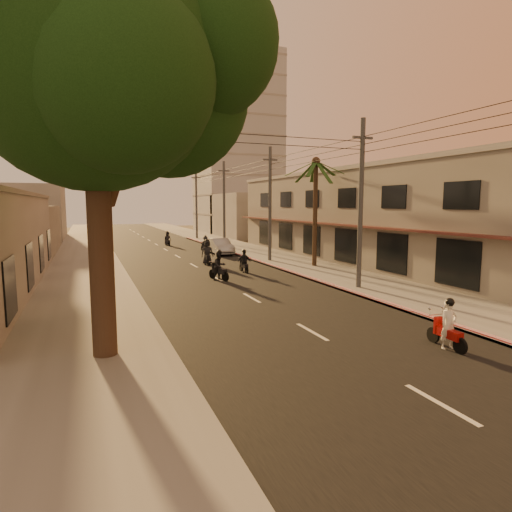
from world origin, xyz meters
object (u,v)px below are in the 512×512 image
object	(u,v)px
scooter_far_b	(205,244)
scooter_far_c	(168,239)
scooter_mid_b	(244,262)
parked_car	(220,246)
broadleaf_tree	(107,64)
scooter_mid_a	(219,266)
palm_tree	(316,168)
scooter_red	(448,327)
scooter_far_a	(207,253)

from	to	relation	value
scooter_far_b	scooter_far_c	world-z (taller)	scooter_far_c
scooter_mid_b	parked_car	bearing A→B (deg)	81.85
broadleaf_tree	parked_car	xyz separation A→B (m)	(10.58, 24.07, -7.75)
scooter_mid_a	scooter_far_b	bearing A→B (deg)	57.75
palm_tree	parked_car	xyz separation A→B (m)	(-4.03, 10.22, -6.42)
scooter_red	scooter_far_c	bearing A→B (deg)	96.28
broadleaf_tree	scooter_far_b	distance (m)	29.69
scooter_far_a	scooter_far_b	distance (m)	9.19
scooter_mid_a	scooter_far_a	bearing A→B (deg)	60.63
broadleaf_tree	scooter_far_b	size ratio (longest dim) A/B	7.64
scooter_mid_b	parked_car	world-z (taller)	scooter_mid_b
parked_car	scooter_red	bearing A→B (deg)	-90.92
scooter_red	scooter_mid_a	bearing A→B (deg)	105.14
parked_car	scooter_far_c	xyz separation A→B (m)	(-2.99, 10.11, -0.00)
scooter_mid_a	palm_tree	bearing A→B (deg)	-2.22
scooter_red	parked_car	xyz separation A→B (m)	(0.83, 27.35, 0.00)
palm_tree	scooter_far_c	size ratio (longest dim) A/B	5.04
scooter_far_b	broadleaf_tree	bearing A→B (deg)	-123.03
broadleaf_tree	scooter_far_a	distance (m)	20.97
broadleaf_tree	scooter_red	xyz separation A→B (m)	(9.75, -3.28, -7.75)
broadleaf_tree	scooter_mid_b	distance (m)	17.93
parked_car	broadleaf_tree	bearing A→B (deg)	-112.90
scooter_far_c	scooter_mid_b	bearing A→B (deg)	-94.43
scooter_far_a	scooter_far_c	bearing A→B (deg)	97.58
scooter_mid_a	parked_car	distance (m)	13.41
palm_tree	scooter_far_b	bearing A→B (deg)	109.72
broadleaf_tree	parked_car	size ratio (longest dim) A/B	2.73
scooter_far_b	scooter_mid_a	bearing A→B (deg)	-114.76
scooter_red	scooter_far_b	world-z (taller)	scooter_red
scooter_far_b	parked_car	bearing A→B (deg)	-89.95
scooter_far_a	scooter_mid_a	bearing A→B (deg)	-91.94
scooter_far_a	scooter_far_c	world-z (taller)	scooter_far_a
scooter_far_b	scooter_far_a	bearing A→B (deg)	-116.88
parked_car	scooter_mid_a	bearing A→B (deg)	-106.36
palm_tree	scooter_far_b	distance (m)	15.25
scooter_far_b	palm_tree	bearing A→B (deg)	-83.01
palm_tree	scooter_mid_a	size ratio (longest dim) A/B	4.45
palm_tree	parked_car	bearing A→B (deg)	111.53
scooter_mid_a	scooter_far_b	size ratio (longest dim) A/B	1.16
scooter_far_b	scooter_far_c	bearing A→B (deg)	95.11
scooter_far_c	palm_tree	bearing A→B (deg)	-79.24
scooter_far_a	scooter_far_b	size ratio (longest dim) A/B	1.25
palm_tree	scooter_far_a	xyz separation A→B (m)	(-6.91, 4.11, -6.27)
broadleaf_tree	scooter_far_c	size ratio (longest dim) A/B	7.44
palm_tree	scooter_mid_a	xyz separation A→B (m)	(-8.00, -2.60, -6.31)
broadleaf_tree	scooter_mid_a	world-z (taller)	broadleaf_tree
parked_car	scooter_far_c	bearing A→B (deg)	107.29
scooter_red	palm_tree	bearing A→B (deg)	77.13
palm_tree	broadleaf_tree	bearing A→B (deg)	-136.52
parked_car	scooter_far_c	distance (m)	10.55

